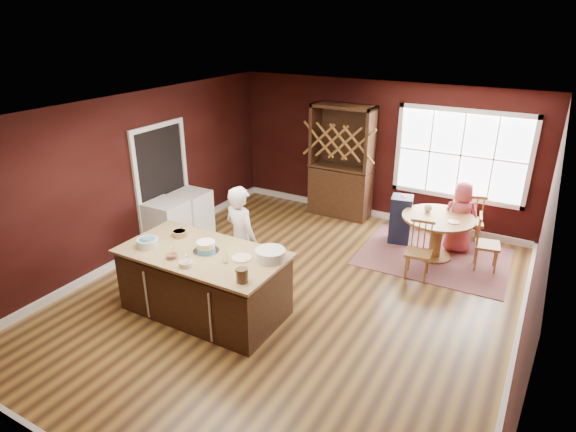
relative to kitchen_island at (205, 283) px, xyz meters
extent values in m
plane|color=olive|center=(0.88, 0.91, -0.44)|extent=(7.00, 7.00, 0.00)
plane|color=white|center=(0.88, 0.91, 2.26)|extent=(7.00, 7.00, 0.00)
plane|color=black|center=(0.88, 4.41, 0.91)|extent=(6.00, 0.00, 6.00)
plane|color=black|center=(0.88, -2.59, 0.91)|extent=(6.00, 0.00, 6.00)
plane|color=black|center=(-2.12, 0.91, 0.91)|extent=(0.00, 7.00, 7.00)
plane|color=black|center=(3.88, 0.91, 0.91)|extent=(0.00, 7.00, 7.00)
cube|color=black|center=(0.00, 0.00, -0.02)|extent=(2.15, 1.09, 0.83)
cube|color=tan|center=(0.00, 0.00, 0.46)|extent=(2.23, 1.17, 0.04)
cylinder|color=brown|center=(2.37, 3.17, -0.42)|extent=(0.55, 0.55, 0.04)
cylinder|color=brown|center=(2.37, 3.17, -0.08)|extent=(0.20, 0.20, 0.67)
cylinder|color=brown|center=(2.37, 3.17, 0.29)|extent=(1.18, 1.18, 0.04)
imported|color=silver|center=(0.09, 0.77, 0.37)|extent=(0.67, 0.53, 1.62)
cylinder|color=silver|center=(-0.74, -0.23, 0.54)|extent=(0.29, 0.29, 0.11)
cylinder|color=#A97245|center=(-0.59, 0.23, 0.52)|extent=(0.21, 0.21, 0.08)
cylinder|color=silver|center=(-0.23, -0.34, 0.51)|extent=(0.16, 0.16, 0.06)
cylinder|color=beige|center=(0.07, -0.41, 0.51)|extent=(0.17, 0.17, 0.06)
cylinder|color=white|center=(0.45, -0.10, 0.55)|extent=(0.07, 0.07, 0.15)
cylinder|color=#FFE6BD|center=(0.56, 0.10, 0.49)|extent=(0.26, 0.26, 0.02)
cylinder|color=silver|center=(0.89, 0.27, 0.55)|extent=(0.39, 0.39, 0.13)
cylinder|color=#503520|center=(0.90, -0.37, 0.57)|extent=(0.14, 0.14, 0.17)
cube|color=brown|center=(2.37, 3.17, -0.43)|extent=(2.45, 1.92, 0.01)
imported|color=#C24957|center=(2.63, 3.63, 0.19)|extent=(0.71, 0.58, 1.26)
cylinder|color=beige|center=(2.63, 3.05, 0.32)|extent=(0.19, 0.19, 0.01)
imported|color=silver|center=(2.15, 3.32, 0.36)|extent=(0.15, 0.15, 0.10)
cube|color=black|center=(0.19, 4.13, 0.68)|extent=(1.22, 0.51, 2.24)
cube|color=white|center=(-1.76, 1.19, 0.00)|extent=(0.61, 0.59, 0.89)
cube|color=white|center=(-1.76, 1.83, -0.01)|extent=(0.60, 0.58, 0.87)
camera|label=1|loc=(3.79, -4.39, 3.39)|focal=30.00mm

